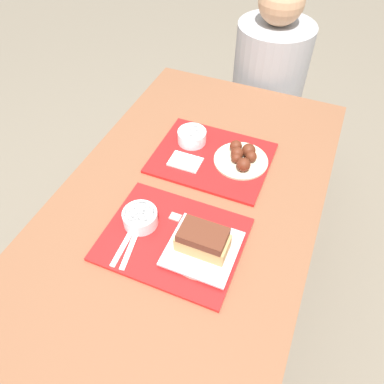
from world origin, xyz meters
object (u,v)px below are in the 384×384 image
Objects in this scene: tray_far at (212,158)px; brisket_sandwich_plate at (203,244)px; bowl_coleslaw_near at (140,217)px; person_seated_across at (271,66)px; bowl_coleslaw_far at (192,136)px; wings_plate_far at (242,157)px; tray_near at (173,239)px.

brisket_sandwich_plate is (0.12, -0.40, 0.04)m from tray_far.
brisket_sandwich_plate is at bearing -73.42° from tray_far.
bowl_coleslaw_near is at bearing -105.00° from tray_far.
person_seated_across is at bearing 87.54° from tray_far.
bowl_coleslaw_near and bowl_coleslaw_far have the same top height.
brisket_sandwich_plate is 0.29× the size of person_seated_across.
tray_far is 0.11m from wings_plate_far.
tray_near is at bearing -74.85° from bowl_coleslaw_far.
brisket_sandwich_plate is 1.86× the size of bowl_coleslaw_far.
wings_plate_far is at bearing 10.26° from tray_far.
tray_near is at bearing -102.54° from wings_plate_far.
wings_plate_far is at bearing 62.09° from bowl_coleslaw_near.
tray_far is at bearing 106.58° from brisket_sandwich_plate.
tray_near is 1.00× the size of tray_far.
bowl_coleslaw_near is (-0.10, -0.38, 0.03)m from tray_far.
bowl_coleslaw_far is (-0.22, 0.45, -0.01)m from brisket_sandwich_plate.
bowl_coleslaw_near is at bearing 173.93° from brisket_sandwich_plate.
bowl_coleslaw_far is 0.55× the size of wings_plate_far.
wings_plate_far is at bearing 91.37° from brisket_sandwich_plate.
tray_near is 0.42m from wings_plate_far.
brisket_sandwich_plate is (0.22, -0.02, 0.01)m from bowl_coleslaw_near.
tray_near is at bearing 175.49° from brisket_sandwich_plate.
bowl_coleslaw_far is at bearing 171.29° from wings_plate_far.
tray_far is at bearing -92.46° from person_seated_across.
bowl_coleslaw_near is 0.22m from brisket_sandwich_plate.
tray_near is 0.12m from bowl_coleslaw_near.
tray_near is 0.11m from brisket_sandwich_plate.
tray_near is 1.14m from person_seated_across.
bowl_coleslaw_near is at bearing -89.75° from bowl_coleslaw_far.
wings_plate_far is at bearing 77.46° from tray_near.
brisket_sandwich_plate is 0.42m from wings_plate_far.
bowl_coleslaw_near is 0.45m from wings_plate_far.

